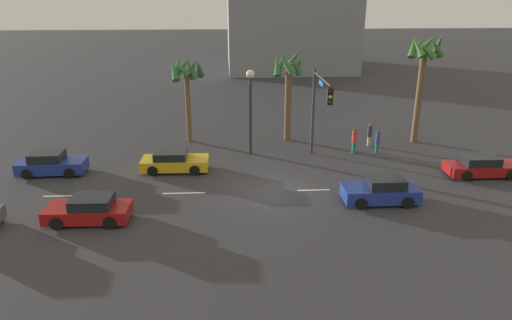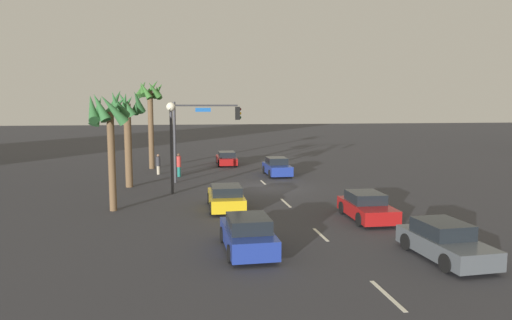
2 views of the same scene
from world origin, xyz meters
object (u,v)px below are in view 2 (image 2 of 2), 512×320
(car_1, at_px, (366,207))
(car_3, at_px, (226,198))
(car_4, at_px, (248,234))
(pedestrian_0, at_px, (179,163))
(car_0, at_px, (277,167))
(car_5, at_px, (445,242))
(palm_tree_1, at_px, (109,118))
(palm_tree_2, at_px, (150,102))
(palm_tree_0, at_px, (127,116))
(streetlamp, at_px, (171,129))
(pedestrian_1, at_px, (179,164))
(car_2, at_px, (226,159))
(traffic_signal, at_px, (198,128))
(pedestrian_2, at_px, (158,164))

(car_1, xyz_separation_m, car_3, (3.41, 6.57, 0.00))
(car_4, bearing_deg, pedestrian_0, 7.12)
(car_0, bearing_deg, car_5, -175.18)
(car_5, bearing_deg, palm_tree_1, 52.56)
(palm_tree_1, bearing_deg, palm_tree_2, -3.86)
(pedestrian_0, distance_m, palm_tree_0, 7.81)
(streetlamp, xyz_separation_m, pedestrian_1, (7.07, -0.41, -3.08))
(car_3, height_order, streetlamp, streetlamp)
(car_4, xyz_separation_m, pedestrian_0, (21.02, 2.63, 0.24))
(streetlamp, height_order, palm_tree_0, palm_tree_0)
(pedestrian_0, bearing_deg, car_4, -172.88)
(car_1, relative_size, palm_tree_1, 0.64)
(car_2, distance_m, palm_tree_0, 14.08)
(car_1, xyz_separation_m, car_4, (-4.03, 6.48, 0.04))
(palm_tree_2, bearing_deg, traffic_signal, -154.59)
(car_4, xyz_separation_m, car_5, (-2.04, -6.91, -0.03))
(streetlamp, distance_m, pedestrian_0, 9.26)
(car_4, bearing_deg, car_3, 0.72)
(car_0, height_order, car_5, car_0)
(pedestrian_1, distance_m, palm_tree_1, 12.63)
(car_0, height_order, car_1, car_0)
(pedestrian_0, xyz_separation_m, pedestrian_2, (-0.09, 1.63, -0.02))
(traffic_signal, relative_size, streetlamp, 1.01)
(palm_tree_0, relative_size, palm_tree_1, 1.07)
(car_1, distance_m, car_3, 7.41)
(palm_tree_0, bearing_deg, pedestrian_2, -16.74)
(car_0, bearing_deg, car_1, -174.88)
(car_2, relative_size, pedestrian_0, 2.62)
(car_1, height_order, car_4, car_4)
(palm_tree_2, bearing_deg, car_1, -150.86)
(car_2, relative_size, streetlamp, 0.76)
(car_2, bearing_deg, pedestrian_2, 130.39)
(car_1, bearing_deg, pedestrian_1, 30.59)
(car_3, relative_size, car_5, 1.01)
(streetlamp, bearing_deg, pedestrian_0, -2.53)
(traffic_signal, xyz_separation_m, palm_tree_1, (-8.63, 4.94, 0.96))
(pedestrian_0, height_order, palm_tree_0, palm_tree_0)
(car_4, height_order, palm_tree_1, palm_tree_1)
(palm_tree_2, bearing_deg, car_2, -77.35)
(car_2, relative_size, pedestrian_2, 2.63)
(pedestrian_2, height_order, palm_tree_2, palm_tree_2)
(car_5, relative_size, pedestrian_0, 2.48)
(pedestrian_0, height_order, palm_tree_2, palm_tree_2)
(car_0, bearing_deg, pedestrian_2, 77.57)
(car_0, distance_m, palm_tree_2, 12.74)
(car_2, relative_size, palm_tree_0, 0.64)
(pedestrian_1, xyz_separation_m, palm_tree_2, (5.18, 2.37, 4.87))
(palm_tree_0, bearing_deg, streetlamp, -133.69)
(car_4, distance_m, pedestrian_1, 19.58)
(car_3, bearing_deg, car_4, -179.28)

